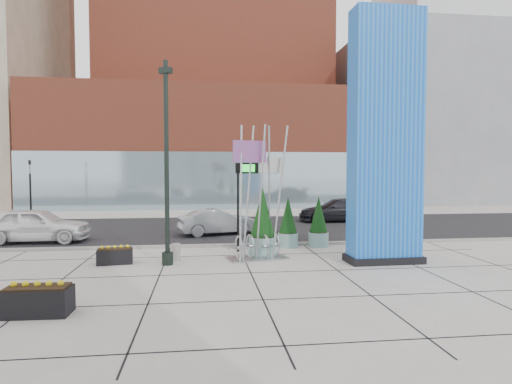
{
  "coord_description": "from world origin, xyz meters",
  "views": [
    {
      "loc": [
        -0.57,
        -15.08,
        3.46
      ],
      "look_at": [
        1.56,
        2.0,
        2.56
      ],
      "focal_mm": 30.0,
      "sensor_mm": 36.0,
      "label": 1
    }
  ],
  "objects": [
    {
      "name": "blue_pylon",
      "position": [
        6.12,
        0.06,
        4.49
      ],
      "size": [
        2.82,
        1.32,
        9.3
      ],
      "rotation": [
        0.0,
        0.0,
        0.03
      ],
      "color": "blue",
      "rests_on": "ground"
    },
    {
      "name": "round_planter_west",
      "position": [
        1.8,
        1.8,
        1.3
      ],
      "size": [
        1.1,
        1.1,
        2.76
      ],
      "color": "#7FABA6",
      "rests_on": "ground"
    },
    {
      "name": "curb_edge",
      "position": [
        0.0,
        4.0,
        0.06
      ],
      "size": [
        80.0,
        0.3,
        0.12
      ],
      "primitive_type": "cube",
      "color": "gray",
      "rests_on": "ground"
    },
    {
      "name": "box_planter_south",
      "position": [
        -4.49,
        -4.5,
        0.38
      ],
      "size": [
        1.53,
        0.81,
        0.83
      ],
      "rotation": [
        0.0,
        0.0,
        -0.04
      ],
      "color": "black",
      "rests_on": "ground"
    },
    {
      "name": "tower_podium",
      "position": [
        1.0,
        27.0,
        5.5
      ],
      "size": [
        34.0,
        10.0,
        11.0
      ],
      "primitive_type": "cube",
      "color": "#A54630",
      "rests_on": "ground"
    },
    {
      "name": "street_asphalt",
      "position": [
        0.0,
        10.0,
        0.01
      ],
      "size": [
        80.0,
        12.0,
        0.02
      ],
      "primitive_type": "cube",
      "color": "black",
      "rests_on": "ground"
    },
    {
      "name": "public_art_sculpture",
      "position": [
        1.53,
        1.19,
        1.36
      ],
      "size": [
        2.47,
        1.59,
        5.19
      ],
      "rotation": [
        0.0,
        0.0,
        0.21
      ],
      "color": "#A9ABAD",
      "rests_on": "ground"
    },
    {
      "name": "round_planter_east",
      "position": [
        4.6,
        3.6,
        1.07
      ],
      "size": [
        0.91,
        0.91,
        2.27
      ],
      "color": "#7FABA6",
      "rests_on": "ground"
    },
    {
      "name": "concrete_bollard",
      "position": [
        -1.6,
        1.26,
        0.33
      ],
      "size": [
        0.33,
        0.33,
        0.65
      ],
      "primitive_type": "cylinder",
      "color": "gray",
      "rests_on": "ground"
    },
    {
      "name": "round_planter_mid",
      "position": [
        3.2,
        3.6,
        1.06
      ],
      "size": [
        0.9,
        0.9,
        2.25
      ],
      "color": "#7FABA6",
      "rests_on": "ground"
    },
    {
      "name": "car_dark_east",
      "position": [
        8.34,
        12.37,
        0.76
      ],
      "size": [
        5.24,
        2.21,
        1.51
      ],
      "primitive_type": "imported",
      "rotation": [
        0.0,
        0.0,
        -1.59
      ],
      "color": "black",
      "rests_on": "ground"
    },
    {
      "name": "lamp_post",
      "position": [
        -1.87,
        0.6,
        3.01
      ],
      "size": [
        0.5,
        0.4,
        7.36
      ],
      "rotation": [
        0.0,
        0.0,
        -0.32
      ],
      "color": "black",
      "rests_on": "ground"
    },
    {
      "name": "traffic_signal",
      "position": [
        -12.0,
        15.0,
        2.3
      ],
      "size": [
        0.15,
        0.18,
        4.1
      ],
      "color": "black",
      "rests_on": "ground"
    },
    {
      "name": "box_planter_north",
      "position": [
        -3.8,
        1.0,
        0.32
      ],
      "size": [
        1.33,
        0.79,
        0.69
      ],
      "rotation": [
        0.0,
        0.0,
        0.14
      ],
      "color": "black",
      "rests_on": "ground"
    },
    {
      "name": "building_grey_parking",
      "position": [
        26.0,
        32.0,
        9.0
      ],
      "size": [
        20.0,
        18.0,
        18.0
      ],
      "primitive_type": "cube",
      "color": "slate",
      "rests_on": "ground"
    },
    {
      "name": "car_white_west",
      "position": [
        -8.43,
        6.18,
        0.82
      ],
      "size": [
        4.86,
        2.01,
        1.65
      ],
      "primitive_type": "imported",
      "rotation": [
        0.0,
        0.0,
        1.56
      ],
      "color": "white",
      "rests_on": "ground"
    },
    {
      "name": "tower_glass_front",
      "position": [
        1.0,
        22.2,
        2.5
      ],
      "size": [
        34.0,
        0.6,
        5.0
      ],
      "primitive_type": "cube",
      "color": "#8CA5B2",
      "rests_on": "ground"
    },
    {
      "name": "car_silver_mid",
      "position": [
        0.19,
        7.58,
        0.67
      ],
      "size": [
        4.32,
        2.39,
        1.35
      ],
      "primitive_type": "imported",
      "rotation": [
        0.0,
        0.0,
        1.82
      ],
      "color": "#98999F",
      "rests_on": "ground"
    },
    {
      "name": "ground",
      "position": [
        0.0,
        0.0,
        0.0
      ],
      "size": [
        160.0,
        160.0,
        0.0
      ],
      "primitive_type": "plane",
      "color": "#9E9991",
      "rests_on": "ground"
    },
    {
      "name": "building_pale_office",
      "position": [
        36.0,
        48.0,
        27.5
      ],
      "size": [
        16.0,
        16.0,
        55.0
      ],
      "primitive_type": "cube",
      "color": "#B2B7BC",
      "rests_on": "ground"
    },
    {
      "name": "overhead_street_sign",
      "position": [
        1.53,
        2.8,
        3.21
      ],
      "size": [
        1.71,
        0.73,
        3.74
      ],
      "rotation": [
        0.0,
        0.0,
        -0.34
      ],
      "color": "black",
      "rests_on": "ground"
    }
  ]
}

